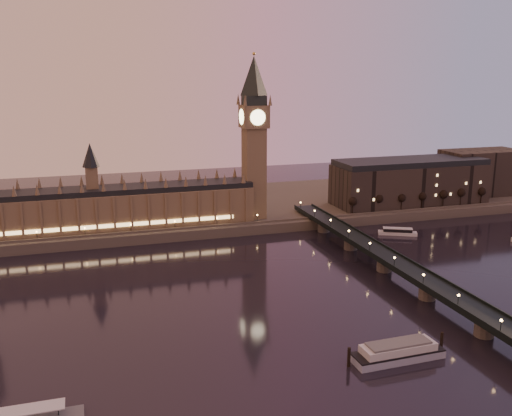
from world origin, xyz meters
The scene contains 15 objects.
ground centered at (0.00, 0.00, 0.00)m, with size 700.00×700.00×0.00m, color black.
far_embankment centered at (30.00, 165.00, 3.00)m, with size 560.00×130.00×6.00m, color #423D35.
palace_of_westminster centered at (-40.12, 120.99, 21.71)m, with size 180.00×26.62×52.00m.
big_ben centered at (53.99, 120.99, 63.95)m, with size 17.68×17.68×104.00m.
westminster_bridge centered at (91.61, 0.00, 5.52)m, with size 13.20×260.00×15.30m.
city_block centered at (194.94, 130.93, 22.24)m, with size 155.00×45.00×34.00m.
bare_tree_0 centered at (120.22, 109.00, 13.94)m, with size 5.25×5.25×10.67m.
bare_tree_1 centered at (137.08, 109.00, 13.94)m, with size 5.25×5.25×10.67m.
bare_tree_2 centered at (153.94, 109.00, 13.94)m, with size 5.25×5.25×10.67m.
bare_tree_3 centered at (170.79, 109.00, 13.94)m, with size 5.25×5.25×10.67m.
bare_tree_4 centered at (187.65, 109.00, 13.94)m, with size 5.25×5.25×10.67m.
bare_tree_5 centered at (204.51, 109.00, 13.94)m, with size 5.25×5.25×10.67m.
bare_tree_6 centered at (221.36, 109.00, 13.94)m, with size 5.25×5.25×10.67m.
cruise_boat_b centered at (132.97, 75.20, 1.90)m, with size 23.57×15.54×4.32m.
moored_barge centered at (50.76, -63.54, 2.98)m, with size 38.54×10.18×7.07m.
Camera 1 is at (-50.42, -223.22, 98.91)m, focal length 40.00 mm.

